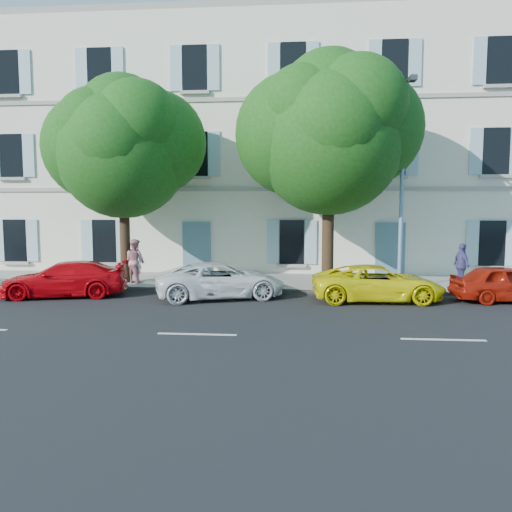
# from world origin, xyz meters

# --- Properties ---
(ground) EXTENTS (90.00, 90.00, 0.00)m
(ground) POSITION_xyz_m (0.00, 0.00, 0.00)
(ground) COLOR black
(sidewalk) EXTENTS (36.00, 4.50, 0.15)m
(sidewalk) POSITION_xyz_m (0.00, 4.45, 0.07)
(sidewalk) COLOR #A09E96
(sidewalk) RESTS_ON ground
(kerb) EXTENTS (36.00, 0.16, 0.16)m
(kerb) POSITION_xyz_m (0.00, 2.28, 0.08)
(kerb) COLOR #9E998E
(kerb) RESTS_ON ground
(building) EXTENTS (28.00, 7.00, 12.00)m
(building) POSITION_xyz_m (0.00, 10.20, 6.00)
(building) COLOR white
(building) RESTS_ON ground
(car_red_coupe) EXTENTS (4.61, 2.67, 1.26)m
(car_red_coupe) POSITION_xyz_m (-5.77, 0.86, 0.63)
(car_red_coupe) COLOR red
(car_red_coupe) RESTS_ON ground
(car_white_coupe) EXTENTS (4.93, 3.38, 1.25)m
(car_white_coupe) POSITION_xyz_m (-0.19, 1.03, 0.63)
(car_white_coupe) COLOR white
(car_white_coupe) RESTS_ON ground
(car_yellow_supercar) EXTENTS (4.50, 2.25, 1.22)m
(car_yellow_supercar) POSITION_xyz_m (5.19, 0.98, 0.61)
(car_yellow_supercar) COLOR yellow
(car_yellow_supercar) RESTS_ON ground
(car_red_hatchback) EXTENTS (3.79, 1.81, 1.25)m
(car_red_hatchback) POSITION_xyz_m (9.53, 1.19, 0.62)
(car_red_hatchback) COLOR #A5190A
(car_red_hatchback) RESTS_ON ground
(tree_left) EXTENTS (5.16, 5.16, 7.99)m
(tree_left) POSITION_xyz_m (-4.46, 3.46, 5.29)
(tree_left) COLOR #3A2819
(tree_left) RESTS_ON sidewalk
(tree_right) EXTENTS (5.54, 5.54, 8.54)m
(tree_right) POSITION_xyz_m (3.62, 3.12, 5.63)
(tree_right) COLOR #3A2819
(tree_right) RESTS_ON sidewalk
(street_lamp) EXTENTS (0.24, 1.59, 7.51)m
(street_lamp) POSITION_xyz_m (6.28, 2.68, 4.40)
(street_lamp) COLOR #7293BF
(street_lamp) RESTS_ON sidewalk
(pedestrian_a) EXTENTS (0.69, 0.55, 1.66)m
(pedestrian_a) POSITION_xyz_m (-4.20, 3.73, 0.98)
(pedestrian_a) COLOR white
(pedestrian_a) RESTS_ON sidewalk
(pedestrian_b) EXTENTS (1.08, 1.02, 1.76)m
(pedestrian_b) POSITION_xyz_m (-4.01, 3.31, 1.03)
(pedestrian_b) COLOR #C57E8A
(pedestrian_b) RESTS_ON sidewalk
(pedestrian_c) EXTENTS (0.60, 1.05, 1.68)m
(pedestrian_c) POSITION_xyz_m (8.67, 3.27, 0.99)
(pedestrian_c) COLOR #4A4782
(pedestrian_c) RESTS_ON sidewalk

